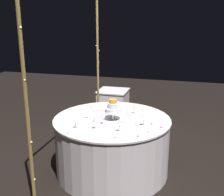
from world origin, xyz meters
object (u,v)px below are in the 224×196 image
Objects in this scene: wine_glass_0 at (118,103)px; wine_glass_3 at (103,116)px; tiered_cake at (113,108)px; wine_glass_4 at (144,117)px; wine_glass_1 at (76,121)px; wine_glass_6 at (119,123)px; side_table at (113,109)px; main_table at (112,145)px; decorative_arch at (71,57)px; wine_glass_2 at (95,120)px; wine_glass_5 at (135,106)px.

wine_glass_0 is 0.51m from wine_glass_3.
tiered_cake reaches higher than wine_glass_4.
wine_glass_6 reaches higher than wine_glass_1.
wine_glass_1 is 0.33m from wine_glass_3.
wine_glass_0 is at bearing -161.60° from side_table.
tiered_cake reaches higher than side_table.
main_table is at bearing -165.22° from side_table.
decorative_arch reaches higher than wine_glass_1.
wine_glass_2 is at bearing 167.14° from main_table.
wine_glass_1 is 0.23m from wine_glass_2.
tiered_cake reaches higher than wine_glass_2.
decorative_arch reaches higher than wine_glass_2.
wine_glass_5 is 0.66m from wine_glass_6.
decorative_arch is 1.17m from wine_glass_4.
decorative_arch is 1.06m from wine_glass_6.
wine_glass_6 is at bearing -87.20° from wine_glass_1.
wine_glass_4 is at bearing -154.97° from wine_glass_5.
wine_glass_3 is at bearing -115.33° from decorative_arch.
wine_glass_4 is at bearing -109.14° from main_table.
wine_glass_3 is at bearing 173.70° from wine_glass_0.
side_table is at bearing 17.30° from wine_glass_6.
tiered_cake is 0.41m from wine_glass_6.
wine_glass_2 reaches higher than side_table.
decorative_arch is at bearing 26.59° from wine_glass_1.
main_table is 2.05× the size of side_table.
wine_glass_2 is 1.07× the size of wine_glass_5.
main_table is 11.39× the size of wine_glass_1.
tiered_cake is (-1.48, -0.41, 0.52)m from side_table.
decorative_arch is at bearing 86.25° from tiered_cake.
decorative_arch reaches higher than wine_glass_3.
wine_glass_1 is at bearing -153.41° from decorative_arch.
side_table is 1.94m from wine_glass_1.
main_table reaches higher than side_table.
wine_glass_1 is at bearing -177.89° from side_table.
decorative_arch is 0.83m from wine_glass_1.
wine_glass_4 is at bearing -41.66° from wine_glass_6.
wine_glass_4 is at bearing -98.81° from decorative_arch.
wine_glass_1 is (-0.43, 0.31, 0.46)m from main_table.
decorative_arch is 1.85m from side_table.
main_table is at bearing -90.00° from decorative_arch.
wine_glass_4 is (-1.60, -0.81, 0.48)m from side_table.
tiered_cake reaches higher than main_table.
decorative_arch is at bearing 174.18° from side_table.
decorative_arch is at bearing 117.73° from wine_glass_0.
decorative_arch reaches higher than side_table.
wine_glass_4 is (-0.11, -0.40, -0.04)m from tiered_cake.
decorative_arch is 0.88m from wine_glass_2.
wine_glass_0 is at bearing -24.02° from wine_glass_1.
wine_glass_5 is (-1.19, -0.62, 0.48)m from side_table.
wine_glass_3 is at bearing -13.41° from wine_glass_2.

